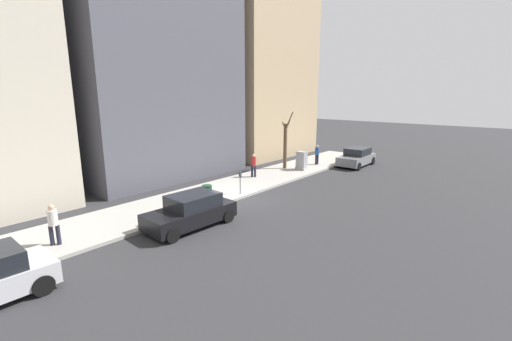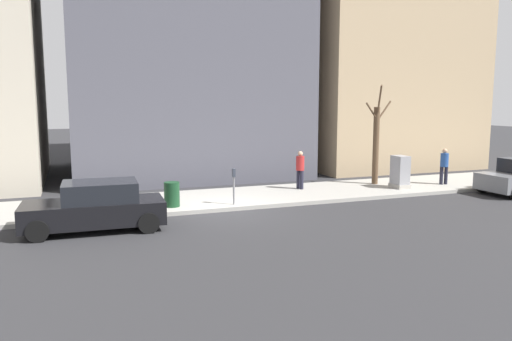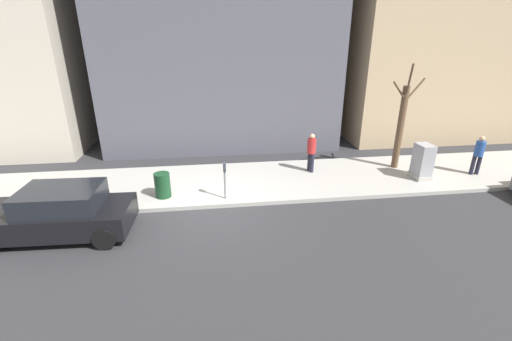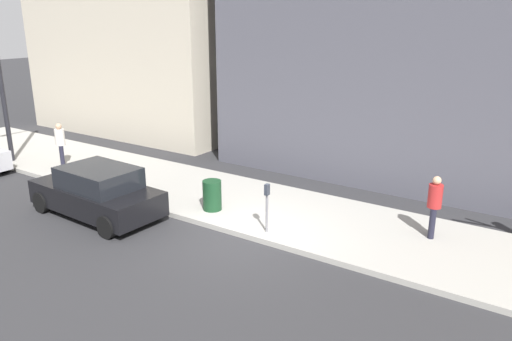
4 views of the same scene
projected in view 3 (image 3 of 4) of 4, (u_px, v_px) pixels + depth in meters
The scene contains 9 objects.
ground_plane at pixel (213, 209), 11.88m from camera, with size 120.00×120.00×0.00m, color #2B2B2D.
sidewalk at pixel (212, 183), 13.69m from camera, with size 4.00×36.00×0.15m, color #9E9B93.
parked_car_black at pixel (59, 213), 10.08m from camera, with size 2.07×4.27×1.52m.
parking_meter at pixel (225, 177), 11.99m from camera, with size 0.14×0.10×1.35m.
utility_box at pixel (423, 162), 13.78m from camera, with size 0.83×0.61×1.43m.
bare_tree at pixel (401, 125), 14.45m from camera, with size 1.19×1.57×4.52m.
trash_bin at pixel (163, 185), 12.28m from camera, with size 0.56×0.56×0.90m, color #14381E.
pedestrian_near_meter at pixel (479, 153), 14.07m from camera, with size 0.36×0.40×1.66m.
pedestrian_midblock at pixel (311, 150), 14.39m from camera, with size 0.39×0.36×1.66m.
Camera 3 is at (-10.64, -0.13, 5.67)m, focal length 24.00 mm.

